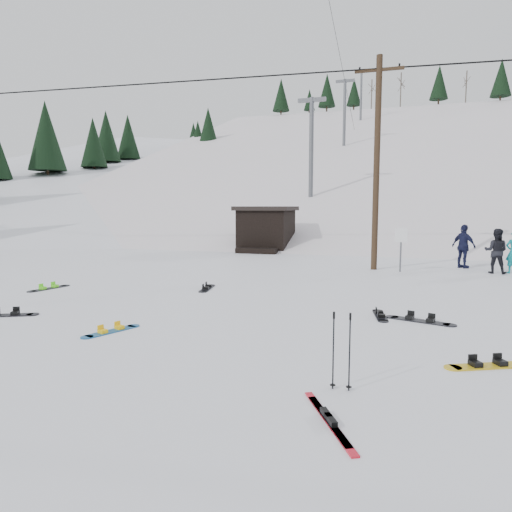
% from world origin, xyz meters
% --- Properties ---
extents(ground, '(200.00, 200.00, 0.00)m').
position_xyz_m(ground, '(0.00, 0.00, 0.00)').
color(ground, white).
rests_on(ground, ground).
extents(ski_slope, '(60.00, 85.24, 65.97)m').
position_xyz_m(ski_slope, '(0.00, 55.00, -12.00)').
color(ski_slope, white).
rests_on(ski_slope, ground).
extents(ridge_left, '(47.54, 95.03, 58.38)m').
position_xyz_m(ridge_left, '(-36.00, 48.00, -11.00)').
color(ridge_left, white).
rests_on(ridge_left, ground).
extents(treeline_left, '(20.00, 64.00, 10.00)m').
position_xyz_m(treeline_left, '(-34.00, 40.00, 0.00)').
color(treeline_left, black).
rests_on(treeline_left, ground).
extents(treeline_crest, '(50.00, 6.00, 10.00)m').
position_xyz_m(treeline_crest, '(0.00, 86.00, 0.00)').
color(treeline_crest, black).
rests_on(treeline_crest, ski_slope).
extents(utility_pole, '(2.00, 0.26, 9.00)m').
position_xyz_m(utility_pole, '(2.00, 14.00, 4.68)').
color(utility_pole, '#3A2819').
rests_on(utility_pole, ground).
extents(trail_sign, '(0.50, 0.09, 1.85)m').
position_xyz_m(trail_sign, '(3.10, 13.58, 1.27)').
color(trail_sign, '#595B60').
rests_on(trail_sign, ground).
extents(lift_hut, '(3.40, 4.10, 2.75)m').
position_xyz_m(lift_hut, '(-5.00, 20.94, 1.36)').
color(lift_hut, black).
rests_on(lift_hut, ground).
extents(lift_tower_near, '(2.20, 0.36, 8.00)m').
position_xyz_m(lift_tower_near, '(-4.00, 30.00, 7.86)').
color(lift_tower_near, '#595B60').
rests_on(lift_tower_near, ski_slope).
extents(lift_tower_mid, '(2.20, 0.36, 8.00)m').
position_xyz_m(lift_tower_mid, '(-4.00, 50.00, 14.36)').
color(lift_tower_mid, '#595B60').
rests_on(lift_tower_mid, ski_slope).
extents(lift_tower_far, '(2.20, 0.36, 8.00)m').
position_xyz_m(lift_tower_far, '(-4.00, 70.00, 20.86)').
color(lift_tower_far, '#595B60').
rests_on(lift_tower_far, ski_slope).
extents(hero_snowboard, '(0.68, 1.35, 0.10)m').
position_xyz_m(hero_snowboard, '(-2.80, 1.91, 0.03)').
color(hero_snowboard, '#175A97').
rests_on(hero_snowboard, ground).
extents(hero_skis, '(0.93, 1.59, 0.09)m').
position_xyz_m(hero_skis, '(2.37, -0.79, 0.03)').
color(hero_skis, '#AF1220').
rests_on(hero_skis, ground).
extents(ski_poles, '(0.32, 0.09, 1.18)m').
position_xyz_m(ski_poles, '(2.38, 0.28, 0.60)').
color(ski_poles, black).
rests_on(ski_poles, ground).
extents(board_scatter_a, '(1.46, 0.87, 0.11)m').
position_xyz_m(board_scatter_a, '(-6.22, 2.35, 0.03)').
color(board_scatter_a, black).
rests_on(board_scatter_a, ground).
extents(board_scatter_b, '(0.51, 1.47, 0.10)m').
position_xyz_m(board_scatter_b, '(-2.98, 7.40, 0.03)').
color(board_scatter_b, black).
rests_on(board_scatter_b, ground).
extents(board_scatter_c, '(0.54, 1.53, 0.11)m').
position_xyz_m(board_scatter_c, '(-7.98, 5.75, 0.03)').
color(board_scatter_c, black).
rests_on(board_scatter_c, ground).
extents(board_scatter_d, '(1.59, 0.71, 0.12)m').
position_xyz_m(board_scatter_d, '(3.63, 4.96, 0.03)').
color(board_scatter_d, black).
rests_on(board_scatter_d, ground).
extents(board_scatter_e, '(1.44, 0.85, 0.11)m').
position_xyz_m(board_scatter_e, '(4.64, 2.04, 0.03)').
color(board_scatter_e, gold).
rests_on(board_scatter_e, ground).
extents(board_scatter_f, '(0.45, 1.35, 0.10)m').
position_xyz_m(board_scatter_f, '(2.70, 5.22, 0.02)').
color(board_scatter_f, black).
rests_on(board_scatter_f, ground).
extents(skier_dark, '(1.04, 0.91, 1.84)m').
position_xyz_m(skier_dark, '(6.81, 14.32, 0.92)').
color(skier_dark, black).
rests_on(skier_dark, ground).
extents(skier_navy, '(1.16, 1.12, 1.94)m').
position_xyz_m(skier_navy, '(5.75, 15.67, 0.97)').
color(skier_navy, '#161938').
rests_on(skier_navy, ground).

